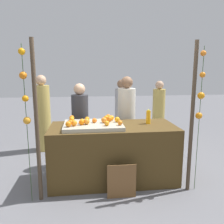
# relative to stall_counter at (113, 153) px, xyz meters

# --- Properties ---
(ground_plane) EXTENTS (24.00, 24.00, 0.00)m
(ground_plane) POSITION_rel_stall_counter_xyz_m (0.00, 0.00, -0.46)
(ground_plane) COLOR slate
(stall_counter) EXTENTS (2.04, 0.89, 0.93)m
(stall_counter) POSITION_rel_stall_counter_xyz_m (0.00, 0.00, 0.00)
(stall_counter) COLOR #4C3819
(stall_counter) RESTS_ON ground_plane
(orange_tray) EXTENTS (0.92, 0.68, 0.06)m
(orange_tray) POSITION_rel_stall_counter_xyz_m (-0.32, -0.04, 0.49)
(orange_tray) COLOR #B2AD99
(orange_tray) RESTS_ON stall_counter
(orange_0) EXTENTS (0.09, 0.09, 0.09)m
(orange_0) POSITION_rel_stall_counter_xyz_m (-0.15, -0.02, 0.57)
(orange_0) COLOR orange
(orange_0) RESTS_ON orange_tray
(orange_1) EXTENTS (0.07, 0.07, 0.07)m
(orange_1) POSITION_rel_stall_counter_xyz_m (0.08, -0.21, 0.56)
(orange_1) COLOR orange
(orange_1) RESTS_ON orange_tray
(orange_2) EXTENTS (0.08, 0.08, 0.08)m
(orange_2) POSITION_rel_stall_counter_xyz_m (-0.30, 0.00, 0.56)
(orange_2) COLOR orange
(orange_2) RESTS_ON orange_tray
(orange_3) EXTENTS (0.09, 0.09, 0.09)m
(orange_3) POSITION_rel_stall_counter_xyz_m (-0.62, -0.17, 0.57)
(orange_3) COLOR orange
(orange_3) RESTS_ON orange_tray
(orange_4) EXTENTS (0.08, 0.08, 0.08)m
(orange_4) POSITION_rel_stall_counter_xyz_m (-0.50, -0.12, 0.57)
(orange_4) COLOR orange
(orange_4) RESTS_ON orange_tray
(orange_5) EXTENTS (0.09, 0.09, 0.09)m
(orange_5) POSITION_rel_stall_counter_xyz_m (0.07, 0.00, 0.57)
(orange_5) COLOR orange
(orange_5) RESTS_ON orange_tray
(orange_6) EXTENTS (0.07, 0.07, 0.07)m
(orange_6) POSITION_rel_stall_counter_xyz_m (-0.50, -0.01, 0.56)
(orange_6) COLOR orange
(orange_6) RESTS_ON orange_tray
(orange_7) EXTENTS (0.07, 0.07, 0.07)m
(orange_7) POSITION_rel_stall_counter_xyz_m (-0.68, -0.08, 0.56)
(orange_7) COLOR orange
(orange_7) RESTS_ON orange_tray
(orange_8) EXTENTS (0.08, 0.08, 0.08)m
(orange_8) POSITION_rel_stall_counter_xyz_m (-0.10, 0.16, 0.56)
(orange_8) COLOR orange
(orange_8) RESTS_ON orange_tray
(orange_9) EXTENTS (0.09, 0.09, 0.09)m
(orange_9) POSITION_rel_stall_counter_xyz_m (-0.43, -0.10, 0.57)
(orange_9) COLOR orange
(orange_9) RESTS_ON orange_tray
(orange_10) EXTENTS (0.07, 0.07, 0.07)m
(orange_10) POSITION_rel_stall_counter_xyz_m (-0.42, 0.13, 0.56)
(orange_10) COLOR orange
(orange_10) RESTS_ON orange_tray
(orange_11) EXTENTS (0.09, 0.09, 0.09)m
(orange_11) POSITION_rel_stall_counter_xyz_m (-0.70, -0.22, 0.57)
(orange_11) COLOR orange
(orange_11) RESTS_ON orange_tray
(orange_12) EXTENTS (0.09, 0.09, 0.09)m
(orange_12) POSITION_rel_stall_counter_xyz_m (-0.05, 0.23, 0.57)
(orange_12) COLOR orange
(orange_12) RESTS_ON orange_tray
(orange_13) EXTENTS (0.08, 0.08, 0.08)m
(orange_13) POSITION_rel_stall_counter_xyz_m (-0.01, 0.14, 0.57)
(orange_13) COLOR orange
(orange_13) RESTS_ON orange_tray
(orange_14) EXTENTS (0.08, 0.08, 0.08)m
(orange_14) POSITION_rel_stall_counter_xyz_m (-0.12, -0.22, 0.56)
(orange_14) COLOR orange
(orange_14) RESTS_ON orange_tray
(orange_15) EXTENTS (0.09, 0.09, 0.09)m
(orange_15) POSITION_rel_stall_counter_xyz_m (-0.06, 0.05, 0.57)
(orange_15) COLOR orange
(orange_15) RESTS_ON orange_tray
(orange_16) EXTENTS (0.08, 0.08, 0.08)m
(orange_16) POSITION_rel_stall_counter_xyz_m (-0.67, 0.23, 0.56)
(orange_16) COLOR orange
(orange_16) RESTS_ON orange_tray
(orange_17) EXTENTS (0.08, 0.08, 0.08)m
(orange_17) POSITION_rel_stall_counter_xyz_m (-0.67, 0.10, 0.56)
(orange_17) COLOR orange
(orange_17) RESTS_ON orange_tray
(juice_bottle) EXTENTS (0.07, 0.07, 0.24)m
(juice_bottle) POSITION_rel_stall_counter_xyz_m (0.61, 0.08, 0.58)
(juice_bottle) COLOR #F9A615
(juice_bottle) RESTS_ON stall_counter
(chalkboard_sign) EXTENTS (0.42, 0.03, 0.52)m
(chalkboard_sign) POSITION_rel_stall_counter_xyz_m (0.05, -0.58, -0.22)
(chalkboard_sign) COLOR brown
(chalkboard_sign) RESTS_ON ground_plane
(vendor_left) EXTENTS (0.31, 0.31, 1.57)m
(vendor_left) POSITION_rel_stall_counter_xyz_m (-0.54, 0.72, 0.27)
(vendor_left) COLOR #333338
(vendor_left) RESTS_ON ground_plane
(vendor_right) EXTENTS (0.34, 0.34, 1.70)m
(vendor_right) POSITION_rel_stall_counter_xyz_m (0.36, 0.75, 0.33)
(vendor_right) COLOR beige
(vendor_right) RESTS_ON ground_plane
(crowd_person_0) EXTENTS (0.32, 0.32, 1.58)m
(crowd_person_0) POSITION_rel_stall_counter_xyz_m (0.45, 1.94, 0.27)
(crowd_person_0) COLOR #99999E
(crowd_person_0) RESTS_ON ground_plane
(crowd_person_1) EXTENTS (0.31, 0.31, 1.55)m
(crowd_person_1) POSITION_rel_stall_counter_xyz_m (1.43, 1.99, 0.26)
(crowd_person_1) COLOR tan
(crowd_person_1) RESTS_ON ground_plane
(crowd_person_2) EXTENTS (0.34, 0.34, 1.71)m
(crowd_person_2) POSITION_rel_stall_counter_xyz_m (-1.39, 1.63, 0.33)
(crowd_person_2) COLOR tan
(crowd_person_2) RESTS_ON ground_plane
(canopy_post_left) EXTENTS (0.06, 0.06, 2.23)m
(canopy_post_left) POSITION_rel_stall_counter_xyz_m (-1.10, -0.48, 0.65)
(canopy_post_left) COLOR #473828
(canopy_post_left) RESTS_ON ground_plane
(canopy_post_right) EXTENTS (0.06, 0.06, 2.23)m
(canopy_post_right) POSITION_rel_stall_counter_xyz_m (1.10, -0.48, 0.65)
(canopy_post_right) COLOR #473828
(canopy_post_right) RESTS_ON ground_plane
(garland_strand_left) EXTENTS (0.11, 0.11, 2.15)m
(garland_strand_left) POSITION_rel_stall_counter_xyz_m (-1.22, -0.52, 1.09)
(garland_strand_left) COLOR #2D4C23
(garland_strand_left) RESTS_ON ground_plane
(garland_strand_right) EXTENTS (0.10, 0.11, 2.15)m
(garland_strand_right) POSITION_rel_stall_counter_xyz_m (1.21, -0.49, 1.04)
(garland_strand_right) COLOR #2D4C23
(garland_strand_right) RESTS_ON ground_plane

